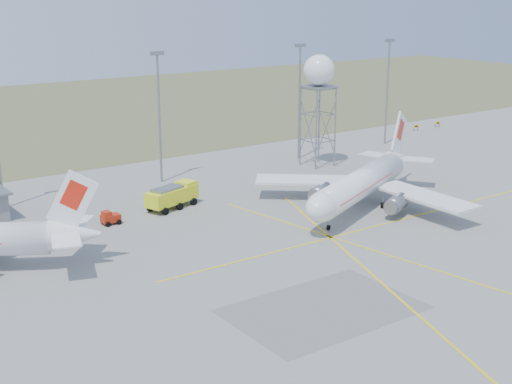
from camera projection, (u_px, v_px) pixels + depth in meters
grass_strip at (56, 113)px, 177.25m from camera, size 400.00×120.00×0.03m
mast_b at (159, 106)px, 110.42m from camera, size 2.20×0.50×20.50m
mast_c at (300, 92)px, 126.08m from camera, size 2.20×0.50×20.50m
mast_d at (388, 83)px, 138.38m from camera, size 2.20×0.50×20.50m
taxi_sign_near at (416, 127)px, 154.84m from camera, size 1.60×0.17×1.20m
taxi_sign_far at (438, 123)px, 158.76m from camera, size 1.60×0.17×1.20m
airliner_main at (362, 183)px, 99.02m from camera, size 32.34×30.12×11.58m
radar_tower at (318, 104)px, 121.26m from camera, size 5.28×5.28×19.12m
fire_truck at (173, 197)px, 99.59m from camera, size 8.68×5.24×3.29m
baggage_tug at (110, 219)px, 92.78m from camera, size 2.40×1.93×1.84m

